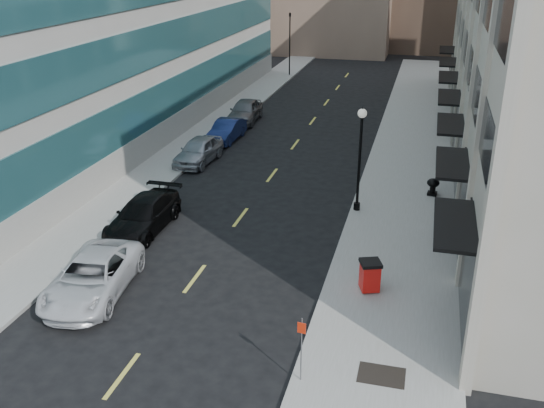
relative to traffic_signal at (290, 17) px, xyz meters
The scene contains 14 objects.
sidewalk_right 31.38m from the traffic_signal, 65.10° to the right, with size 5.00×80.00×0.15m, color gray.
sidewalk_left 28.58m from the traffic_signal, 92.05° to the right, with size 3.00×80.00×0.15m, color gray.
grate_far 46.43m from the traffic_signal, 73.49° to the right, with size 1.40×1.00×0.01m, color black.
road_centerline 32.00m from the traffic_signal, 79.94° to the right, with size 0.15×68.20×0.01m.
traffic_signal is the anchor object (origin of this frame).
car_white_van 42.36m from the traffic_signal, 86.87° to the right, with size 2.46×5.33×1.48m, color silver.
car_black_pickup 36.81m from the traffic_signal, 87.38° to the right, with size 2.07×5.10×1.48m, color black.
car_silver_sedan 27.46m from the traffic_signal, 88.49° to the right, with size 1.79×4.45×1.52m, color #9DA0A6.
car_blue_sedan 22.90m from the traffic_signal, 87.69° to the right, with size 1.46×4.20×1.38m, color navy.
car_grey_sedan 18.17m from the traffic_signal, 87.71° to the right, with size 1.92×4.78×1.63m, color slate.
trash_bin 41.52m from the traffic_signal, 72.79° to the right, with size 0.95×0.95×1.20m.
lamppost 33.87m from the traffic_signal, 71.35° to the right, with size 0.43×0.43×5.12m.
sign_post 46.47m from the traffic_signal, 76.51° to the right, with size 0.25×0.07×2.14m.
urn_planter 32.83m from the traffic_signal, 63.79° to the right, with size 0.63×0.63×0.88m.
Camera 1 is at (8.12, -11.18, 11.95)m, focal length 40.00 mm.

